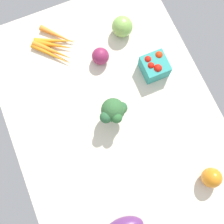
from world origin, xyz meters
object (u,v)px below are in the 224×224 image
red_onion_center (100,56)px  bell_pepper_orange (212,178)px  broccoli_head (113,111)px  heirloom_tomato_green (122,27)px  berry_basket (155,66)px  carrot_bunch (54,46)px

red_onion_center → bell_pepper_orange: size_ratio=0.78×
red_onion_center → broccoli_head: bearing=-10.8°
heirloom_tomato_green → red_onion_center: 14.95cm
broccoli_head → red_onion_center: bearing=169.2°
berry_basket → red_onion_center: (-11.91, -17.29, -0.51)cm
berry_basket → heirloom_tomato_green: size_ratio=1.12×
broccoli_head → carrot_bunch: (-35.41, -10.49, -6.63)cm
berry_basket → carrot_bunch: bearing=-126.9°
heirloom_tomato_green → carrot_bunch: bearing=-98.6°
heirloom_tomato_green → bell_pepper_orange: (64.79, 5.28, 0.15)cm
carrot_bunch → heirloom_tomato_green: 27.90cm
berry_basket → bell_pepper_orange: size_ratio=1.08×
broccoli_head → red_onion_center: (-23.15, 4.40, -4.52)cm
broccoli_head → berry_basket: (-11.24, 21.69, -4.01)cm
broccoli_head → berry_basket: broccoli_head is taller
berry_basket → heirloom_tomato_green: bearing=-166.7°
berry_basket → red_onion_center: 21.00cm
heirloom_tomato_green → red_onion_center: heirloom_tomato_green is taller
red_onion_center → heirloom_tomato_green: bearing=122.9°
broccoli_head → red_onion_center: 23.99cm
carrot_bunch → heirloom_tomato_green: (4.17, 27.43, 2.90)cm
berry_basket → broccoli_head: bearing=-62.6°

